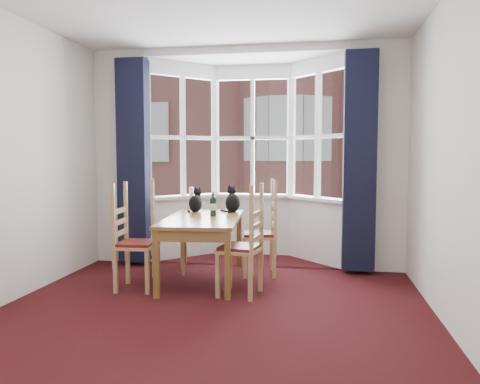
% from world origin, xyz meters
% --- Properties ---
extents(floor, '(4.50, 4.50, 0.00)m').
position_xyz_m(floor, '(0.00, 0.00, 0.00)').
color(floor, black).
rests_on(floor, ground).
extents(wall_right, '(0.00, 4.50, 4.50)m').
position_xyz_m(wall_right, '(2.00, 0.00, 1.40)').
color(wall_right, silver).
rests_on(wall_right, floor).
extents(wall_near, '(4.00, 0.00, 4.00)m').
position_xyz_m(wall_near, '(0.00, -2.25, 1.40)').
color(wall_near, silver).
rests_on(wall_near, floor).
extents(wall_back_pier_left, '(0.70, 0.12, 2.80)m').
position_xyz_m(wall_back_pier_left, '(-1.65, 2.25, 1.40)').
color(wall_back_pier_left, silver).
rests_on(wall_back_pier_left, floor).
extents(wall_back_pier_right, '(0.70, 0.12, 2.80)m').
position_xyz_m(wall_back_pier_right, '(1.65, 2.25, 1.40)').
color(wall_back_pier_right, silver).
rests_on(wall_back_pier_right, floor).
extents(bay_window, '(2.76, 0.94, 2.80)m').
position_xyz_m(bay_window, '(0.00, 2.75, 1.40)').
color(bay_window, white).
rests_on(bay_window, floor).
extents(curtain_left, '(0.38, 0.22, 2.60)m').
position_xyz_m(curtain_left, '(-1.42, 2.07, 1.35)').
color(curtain_left, black).
rests_on(curtain_left, floor).
extents(curtain_right, '(0.38, 0.22, 2.60)m').
position_xyz_m(curtain_right, '(1.42, 2.07, 1.35)').
color(curtain_right, black).
rests_on(curtain_right, floor).
extents(dining_table, '(0.95, 1.59, 0.72)m').
position_xyz_m(dining_table, '(-0.35, 1.45, 0.64)').
color(dining_table, brown).
rests_on(dining_table, floor).
extents(chair_left_near, '(0.42, 0.44, 0.92)m').
position_xyz_m(chair_left_near, '(-1.05, 0.99, 0.47)').
color(chair_left_near, tan).
rests_on(chair_left_near, floor).
extents(chair_left_far, '(0.51, 0.52, 0.92)m').
position_xyz_m(chair_left_far, '(-0.94, 1.68, 0.47)').
color(chair_left_far, tan).
rests_on(chair_left_far, floor).
extents(chair_right_near, '(0.46, 0.47, 0.92)m').
position_xyz_m(chair_right_near, '(0.25, 0.95, 0.47)').
color(chair_right_near, tan).
rests_on(chair_right_near, floor).
extents(chair_right_far, '(0.47, 0.49, 0.92)m').
position_xyz_m(chair_right_far, '(0.33, 1.83, 0.47)').
color(chair_right_far, tan).
rests_on(chair_right_far, floor).
extents(cat_left, '(0.19, 0.25, 0.32)m').
position_xyz_m(cat_left, '(-0.57, 1.95, 0.85)').
color(cat_left, black).
rests_on(cat_left, dining_table).
extents(cat_right, '(0.25, 0.29, 0.35)m').
position_xyz_m(cat_right, '(-0.11, 2.01, 0.86)').
color(cat_right, black).
rests_on(cat_right, dining_table).
extents(wine_bottle, '(0.07, 0.07, 0.28)m').
position_xyz_m(wine_bottle, '(-0.26, 1.60, 0.85)').
color(wine_bottle, black).
rests_on(wine_bottle, dining_table).
extents(candle_tall, '(0.06, 0.06, 0.12)m').
position_xyz_m(candle_tall, '(-0.80, 2.60, 0.93)').
color(candle_tall, white).
rests_on(candle_tall, bay_window).
extents(street, '(80.00, 80.00, 0.00)m').
position_xyz_m(street, '(0.00, 32.25, -6.00)').
color(street, '#333335').
rests_on(street, ground).
extents(tenement_building, '(18.40, 7.80, 15.20)m').
position_xyz_m(tenement_building, '(0.00, 14.01, 1.60)').
color(tenement_building, '#91534B').
rests_on(tenement_building, street).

